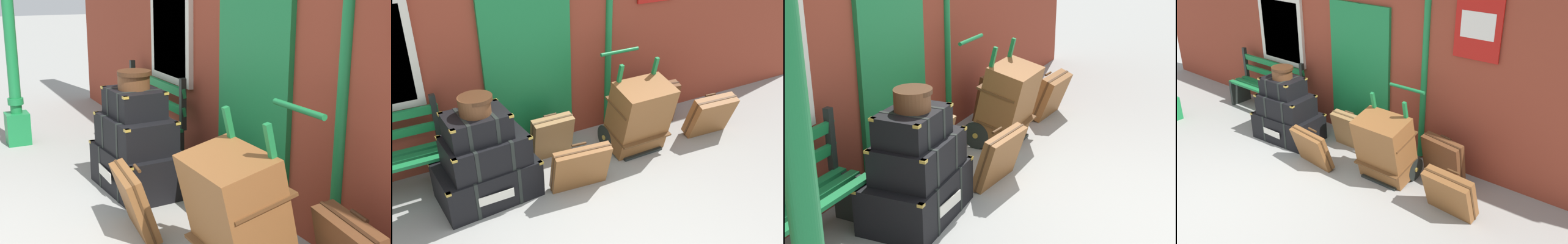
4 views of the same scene
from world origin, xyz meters
TOP-DOWN VIEW (x-y plane):
  - brick_facade at (-0.01, 2.60)m, footprint 10.40×0.35m
  - steamer_trunk_base at (-0.74, 1.67)m, footprint 1.05×0.72m
  - steamer_trunk_middle at (-0.72, 1.64)m, footprint 0.85×0.60m
  - steamer_trunk_top at (-0.77, 1.66)m, footprint 0.63×0.48m
  - round_hatbox at (-0.77, 1.66)m, footprint 0.33×0.32m
  - porters_trolley at (1.18, 1.82)m, footprint 0.71×0.64m
  - large_brown_trunk at (1.18, 1.64)m, footprint 0.70×0.63m
  - suitcase_beige at (1.80, 2.09)m, footprint 0.62×0.37m
  - suitcase_charcoal at (2.24, 1.50)m, footprint 0.64×0.41m
  - suitcase_oxblood at (0.19, 2.05)m, footprint 0.52×0.28m
  - suitcase_slate at (0.17, 1.29)m, footprint 0.66×0.35m

SIDE VIEW (x-z plane):
  - steamer_trunk_base at x=-0.74m, z-range 0.00..0.42m
  - porters_trolley at x=1.18m, z-range -0.32..0.87m
  - suitcase_slate at x=0.17m, z-range -0.01..0.56m
  - suitcase_oxblood at x=0.19m, z-range -0.01..0.56m
  - suitcase_charcoal at x=2.24m, z-range 0.00..0.58m
  - suitcase_beige at x=1.80m, z-range -0.01..0.64m
  - large_brown_trunk at x=1.18m, z-range 0.00..0.96m
  - steamer_trunk_middle at x=-0.72m, z-range 0.42..0.74m
  - steamer_trunk_top at x=-0.77m, z-range 0.74..1.00m
  - round_hatbox at x=-0.77m, z-range 1.01..1.19m
  - brick_facade at x=-0.01m, z-range 0.00..3.20m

